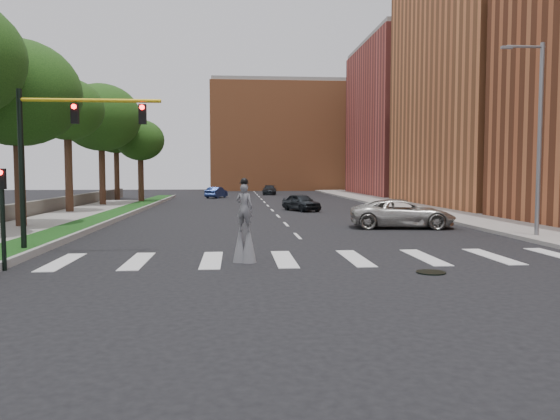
# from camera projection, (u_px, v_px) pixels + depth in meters

# --- Properties ---
(ground_plane) EXTENTS (160.00, 160.00, 0.00)m
(ground_plane) POSITION_uv_depth(u_px,v_px,m) (324.00, 264.00, 18.58)
(ground_plane) COLOR black
(ground_plane) RESTS_ON ground
(grass_median) EXTENTS (2.00, 60.00, 0.25)m
(grass_median) POSITION_uv_depth(u_px,v_px,m) (112.00, 215.00, 37.50)
(grass_median) COLOR #113D11
(grass_median) RESTS_ON ground
(median_curb) EXTENTS (0.20, 60.00, 0.28)m
(median_curb) POSITION_uv_depth(u_px,v_px,m) (127.00, 215.00, 37.59)
(median_curb) COLOR gray
(median_curb) RESTS_ON ground
(sidewalk_left) EXTENTS (4.00, 60.00, 0.18)m
(sidewalk_left) POSITION_uv_depth(u_px,v_px,m) (6.00, 232.00, 27.32)
(sidewalk_left) COLOR gray
(sidewalk_left) RESTS_ON ground
(sidewalk_right) EXTENTS (5.00, 90.00, 0.18)m
(sidewalk_right) POSITION_uv_depth(u_px,v_px,m) (426.00, 209.00, 44.45)
(sidewalk_right) COLOR gray
(sidewalk_right) RESTS_ON ground
(stone_wall) EXTENTS (0.50, 56.00, 1.10)m
(stone_wall) POSITION_uv_depth(u_px,v_px,m) (39.00, 208.00, 39.01)
(stone_wall) COLOR #534F47
(stone_wall) RESTS_ON ground
(manhole) EXTENTS (0.90, 0.90, 0.04)m
(manhole) POSITION_uv_depth(u_px,v_px,m) (431.00, 272.00, 16.83)
(manhole) COLOR black
(manhole) RESTS_ON ground
(building_mid) EXTENTS (16.00, 22.00, 24.00)m
(building_mid) POSITION_uv_depth(u_px,v_px,m) (511.00, 74.00, 49.37)
(building_mid) COLOR #C9713F
(building_mid) RESTS_ON ground
(building_far) EXTENTS (16.00, 22.00, 20.00)m
(building_far) POSITION_uv_depth(u_px,v_px,m) (421.00, 121.00, 73.37)
(building_far) COLOR #B64C43
(building_far) RESTS_ON ground
(building_backdrop) EXTENTS (26.00, 14.00, 18.00)m
(building_backdrop) POSITION_uv_depth(u_px,v_px,m) (286.00, 138.00, 95.99)
(building_backdrop) COLOR #C9713F
(building_backdrop) RESTS_ON ground
(streetlight) EXTENTS (2.05, 0.20, 9.00)m
(streetlight) POSITION_uv_depth(u_px,v_px,m) (538.00, 133.00, 25.10)
(streetlight) COLOR slate
(streetlight) RESTS_ON ground
(traffic_signal) EXTENTS (5.30, 0.23, 6.20)m
(traffic_signal) POSITION_uv_depth(u_px,v_px,m) (54.00, 144.00, 20.46)
(traffic_signal) COLOR black
(traffic_signal) RESTS_ON ground
(secondary_signal) EXTENTS (0.25, 0.21, 3.23)m
(secondary_signal) POSITION_uv_depth(u_px,v_px,m) (3.00, 209.00, 17.09)
(secondary_signal) COLOR black
(secondary_signal) RESTS_ON ground
(stilt_performer) EXTENTS (0.81, 0.65, 2.91)m
(stilt_performer) POSITION_uv_depth(u_px,v_px,m) (244.00, 230.00, 18.75)
(stilt_performer) COLOR #362115
(stilt_performer) RESTS_ON ground
(suv_crossing) EXTENTS (6.07, 3.44, 1.60)m
(suv_crossing) POSITION_uv_depth(u_px,v_px,m) (402.00, 214.00, 30.39)
(suv_crossing) COLOR #B5B2AB
(suv_crossing) RESTS_ON ground
(car_near) EXTENTS (3.14, 4.38, 1.38)m
(car_near) POSITION_uv_depth(u_px,v_px,m) (301.00, 202.00, 43.57)
(car_near) COLOR black
(car_near) RESTS_ON ground
(car_mid) EXTENTS (2.71, 4.24, 1.32)m
(car_mid) POSITION_uv_depth(u_px,v_px,m) (216.00, 192.00, 65.34)
(car_mid) COLOR navy
(car_mid) RESTS_ON ground
(car_far) EXTENTS (2.22, 4.64, 1.31)m
(car_far) POSITION_uv_depth(u_px,v_px,m) (269.00, 190.00, 74.71)
(car_far) COLOR black
(car_far) RESTS_ON ground
(tree_2) EXTENTS (6.74, 6.74, 10.24)m
(tree_2) POSITION_uv_depth(u_px,v_px,m) (17.00, 93.00, 29.31)
(tree_2) COLOR #362115
(tree_2) RESTS_ON ground
(tree_3) EXTENTS (5.34, 5.34, 10.00)m
(tree_3) POSITION_uv_depth(u_px,v_px,m) (67.00, 110.00, 40.14)
(tree_3) COLOR #362115
(tree_3) RESTS_ON ground
(tree_4) EXTENTS (7.06, 7.06, 11.01)m
(tree_4) POSITION_uv_depth(u_px,v_px,m) (101.00, 118.00, 48.89)
(tree_4) COLOR #362115
(tree_4) RESTS_ON ground
(tree_5) EXTENTS (5.71, 5.71, 10.01)m
(tree_5) POSITION_uv_depth(u_px,v_px,m) (116.00, 131.00, 59.12)
(tree_5) COLOR #362115
(tree_5) RESTS_ON ground
(tree_6) EXTENTS (4.71, 4.71, 8.24)m
(tree_6) POSITION_uv_depth(u_px,v_px,m) (140.00, 141.00, 53.45)
(tree_6) COLOR #362115
(tree_6) RESTS_ON ground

